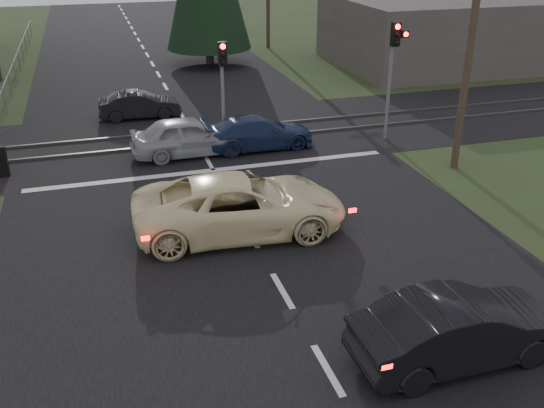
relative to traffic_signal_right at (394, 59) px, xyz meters
name	(u,v)px	position (x,y,z in m)	size (l,w,h in m)	color
ground	(282,291)	(-7.55, -9.47, -3.31)	(120.00, 120.00, 0.00)	#2E391A
road	(204,154)	(-7.55, 0.53, -3.31)	(14.00, 100.00, 0.01)	black
rail_corridor	(195,138)	(-7.55, 2.53, -3.31)	(120.00, 8.00, 0.01)	black
stop_line	(213,170)	(-7.55, -1.27, -3.30)	(13.00, 0.35, 0.00)	silver
rail_near	(198,143)	(-7.55, 1.73, -3.26)	(120.00, 0.12, 0.10)	#59544C
rail_far	(191,131)	(-7.55, 3.33, -3.26)	(120.00, 0.12, 0.10)	#59544C
traffic_signal_right	(394,59)	(0.00, 0.00, 0.00)	(0.68, 0.48, 4.70)	slate
traffic_signal_center	(223,76)	(-6.55, 1.20, -0.51)	(0.32, 0.48, 4.10)	slate
utility_pole_near	(472,35)	(0.95, -3.47, 1.41)	(1.80, 0.26, 9.00)	#4C3D2D
fence_left	(15,90)	(-15.35, 13.03, -3.31)	(0.10, 36.00, 1.20)	slate
building_right	(451,30)	(10.45, 12.53, -1.31)	(14.00, 10.00, 4.00)	#59514C
cream_coupe	(240,205)	(-7.75, -6.15, -2.48)	(2.78, 6.03, 1.68)	#FFF1B6
dark_hatchback	(459,330)	(-4.92, -12.90, -2.58)	(1.55, 4.44, 1.46)	black
silver_car	(189,136)	(-8.08, 0.57, -2.57)	(1.77, 4.39, 1.50)	#A1A5A9
blue_sedan	(258,133)	(-5.36, 0.57, -2.68)	(1.78, 4.39, 1.27)	#1A294E
dark_car_far	(140,105)	(-9.40, 6.03, -2.71)	(1.27, 3.64, 1.20)	black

